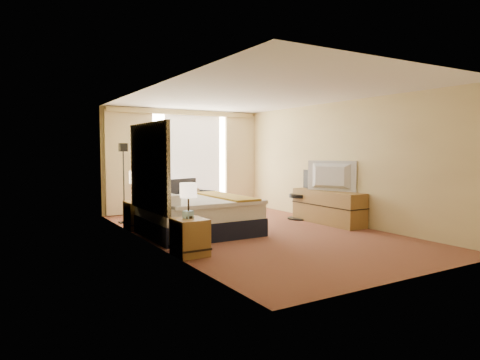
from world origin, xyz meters
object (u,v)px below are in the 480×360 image
bed (198,215)px  floor_lamp (123,167)px  nightstand_left (190,237)px  lamp_left (188,191)px  television (329,176)px  nightstand_right (138,215)px  media_dresser (328,207)px  desk_chair (302,197)px  loveseat (183,204)px  lamp_right (137,178)px

bed → floor_lamp: (-0.84, 1.91, 0.86)m
nightstand_left → bed: (0.81, 1.44, 0.07)m
lamp_left → television: television is taller
nightstand_right → media_dresser: media_dresser is taller
desk_chair → lamp_left: desk_chair is taller
bed → nightstand_right: bearing=127.4°
nightstand_left → loveseat: (1.47, 3.64, 0.01)m
nightstand_right → loveseat: size_ratio=0.35×
media_dresser → television: 0.68m
loveseat → floor_lamp: size_ratio=0.91×
nightstand_left → lamp_right: bearing=90.3°
loveseat → lamp_left: size_ratio=2.94×
media_dresser → lamp_left: (-3.71, -1.02, 0.61)m
loveseat → floor_lamp: 1.79m
nightstand_right → loveseat: 1.86m
nightstand_right → lamp_right: (-0.01, 0.01, 0.74)m
nightstand_left → desk_chair: (3.59, 1.79, 0.22)m
lamp_left → desk_chair: bearing=26.1°
lamp_right → loveseat: bearing=37.4°
nightstand_left → nightstand_right: (0.00, 2.50, 0.00)m
media_dresser → floor_lamp: floor_lamp is taller
lamp_left → lamp_right: size_ratio=0.88×
desk_chair → bed: bearing=-154.8°
nightstand_left → lamp_left: (-0.01, 0.03, 0.69)m
floor_lamp → nightstand_right: bearing=-88.0°
bed → television: 2.96m
television → floor_lamp: bearing=36.0°
nightstand_right → bed: 1.33m
lamp_left → lamp_right: bearing=90.1°
floor_lamp → television: floor_lamp is taller
nightstand_left → lamp_right: (-0.01, 2.51, 0.74)m
nightstand_right → loveseat: loveseat is taller
nightstand_left → television: television is taller
nightstand_left → nightstand_right: same height
loveseat → lamp_left: bearing=-133.3°
media_dresser → desk_chair: desk_chair is taller
lamp_left → media_dresser: bearing=15.4°
nightstand_left → nightstand_right: 2.50m
floor_lamp → desk_chair: bearing=-23.3°
nightstand_left → media_dresser: (3.70, 1.05, 0.07)m
bed → desk_chair: desk_chair is taller
lamp_left → loveseat: bearing=67.8°
nightstand_left → floor_lamp: bearing=90.5°
nightstand_right → bed: bed is taller
media_dresser → lamp_left: bearing=-164.6°
bed → floor_lamp: bearing=113.7°
desk_chair → television: size_ratio=1.00×
loveseat → television: bearing=-71.9°
desk_chair → media_dresser: bearing=-63.5°
nightstand_left → bed: size_ratio=0.28×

